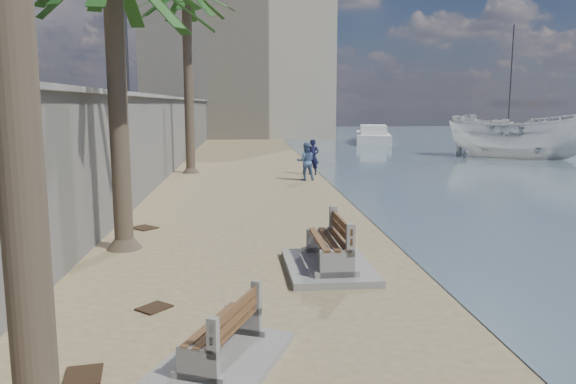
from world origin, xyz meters
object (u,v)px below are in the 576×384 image
person_a (313,154)px  sailboat_west (508,132)px  bench_far (329,248)px  yacht_far (373,138)px  bench_near (223,336)px  person_b (306,159)px  boat_cruiser (518,134)px  yacht_near (555,142)px

person_a → sailboat_west: bearing=74.5°
bench_far → yacht_far: bearing=75.8°
bench_near → person_b: 17.35m
person_b → bench_near: bearing=79.5°
boat_cruiser → person_a: bearing=155.3°
boat_cruiser → yacht_near: boat_cruiser is taller
person_a → yacht_far: size_ratio=0.19×
yacht_near → yacht_far: 14.22m
person_b → yacht_near: (21.12, 17.43, -0.55)m
bench_far → person_a: 15.21m
person_a → yacht_far: 23.13m
bench_near → yacht_near: 42.06m
yacht_far → boat_cruiser: bearing=-148.3°
person_a → boat_cruiser: bearing=50.4°
bench_far → boat_cruiser: size_ratio=0.66×
yacht_near → yacht_far: (-12.77, 6.26, 0.00)m
bench_far → yacht_near: (22.10, 30.63, -0.09)m
bench_near → yacht_far: bearing=74.6°
person_a → person_b: 2.00m
bench_far → yacht_far: yacht_far is taller
bench_far → person_a: person_a is taller
bench_far → yacht_far: 38.05m
bench_near → yacht_near: size_ratio=0.21×
bench_near → yacht_far: 42.31m
yacht_near → yacht_far: bearing=82.1°
bench_far → sailboat_west: 52.69m
person_b → yacht_far: person_b is taller
bench_near → person_a: bearing=79.7°
bench_near → sailboat_west: 57.02m
bench_near → boat_cruiser: bearing=57.2°
bench_far → person_b: size_ratio=1.37×
bench_far → yacht_near: yacht_near is taller
bench_far → person_b: bearing=85.7°
yacht_near → boat_cruiser: bearing=157.7°
bench_far → boat_cruiser: 26.68m
yacht_far → sailboat_west: sailboat_west is taller
bench_near → yacht_near: bearing=55.2°
bench_near → sailboat_west: sailboat_west is taller
bench_far → yacht_near: size_ratio=0.23×
person_a → yacht_far: bearing=92.8°
yacht_near → sailboat_west: bearing=5.1°
sailboat_west → yacht_far: bearing=-150.9°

